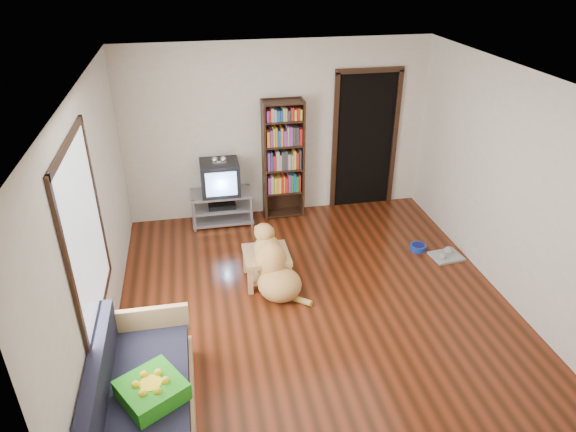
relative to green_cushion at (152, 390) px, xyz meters
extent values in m
plane|color=#5F2310|center=(1.75, 1.44, -0.50)|extent=(5.00, 5.00, 0.00)
plane|color=white|center=(1.75, 1.44, 2.10)|extent=(5.00, 5.00, 0.00)
plane|color=beige|center=(1.75, 3.94, 0.80)|extent=(4.50, 0.00, 4.50)
plane|color=beige|center=(1.75, -1.06, 0.80)|extent=(4.50, 0.00, 4.50)
plane|color=beige|center=(-0.50, 1.44, 0.80)|extent=(0.00, 5.00, 5.00)
plane|color=beige|center=(4.00, 1.44, 0.80)|extent=(0.00, 5.00, 5.00)
cube|color=#219C1C|center=(0.00, 0.00, 0.00)|extent=(0.65, 0.65, 0.16)
imported|color=silver|center=(1.27, 2.03, -0.09)|extent=(0.30, 0.19, 0.02)
cylinder|color=navy|center=(3.42, 2.38, -0.46)|extent=(0.22, 0.22, 0.08)
cube|color=#A0A0A0|center=(3.72, 2.13, -0.48)|extent=(0.43, 0.36, 0.03)
cube|color=white|center=(-0.48, 0.94, 1.00)|extent=(0.02, 1.30, 1.60)
cube|color=black|center=(-0.48, 0.94, 1.82)|extent=(0.03, 1.42, 0.06)
cube|color=black|center=(-0.48, 0.94, 0.18)|extent=(0.03, 1.42, 0.06)
cube|color=black|center=(-0.48, 0.24, 1.00)|extent=(0.03, 0.06, 1.70)
cube|color=black|center=(-0.48, 1.64, 1.00)|extent=(0.03, 0.06, 1.70)
cube|color=black|center=(3.10, 3.93, 0.55)|extent=(0.90, 0.02, 2.10)
cube|color=black|center=(2.62, 3.91, 0.55)|extent=(0.07, 0.05, 2.14)
cube|color=black|center=(3.58, 3.91, 0.55)|extent=(0.07, 0.05, 2.14)
cube|color=black|center=(3.10, 3.91, 1.63)|extent=(1.03, 0.05, 0.07)
cube|color=#99999E|center=(0.85, 3.69, -0.02)|extent=(0.90, 0.45, 0.04)
cube|color=#99999E|center=(0.85, 3.69, -0.25)|extent=(0.86, 0.42, 0.03)
cube|color=#99999E|center=(0.85, 3.69, -0.44)|extent=(0.90, 0.45, 0.04)
cylinder|color=#99999E|center=(0.43, 3.49, -0.25)|extent=(0.04, 0.04, 0.50)
cylinder|color=#99999E|center=(1.27, 3.49, -0.25)|extent=(0.04, 0.04, 0.50)
cylinder|color=#99999E|center=(0.43, 3.89, -0.25)|extent=(0.04, 0.04, 0.50)
cylinder|color=#99999E|center=(1.27, 3.89, -0.25)|extent=(0.04, 0.04, 0.50)
cube|color=black|center=(0.85, 3.69, -0.20)|extent=(0.40, 0.30, 0.07)
cube|color=black|center=(0.85, 3.69, 0.24)|extent=(0.55, 0.48, 0.48)
cube|color=black|center=(0.85, 3.89, 0.24)|extent=(0.40, 0.14, 0.36)
cube|color=#8CBFF2|center=(0.85, 3.45, 0.24)|extent=(0.44, 0.02, 0.36)
cube|color=silver|center=(0.85, 3.64, 0.49)|extent=(0.20, 0.07, 0.02)
sphere|color=silver|center=(0.79, 3.64, 0.54)|extent=(0.09, 0.09, 0.09)
sphere|color=silver|center=(0.91, 3.64, 0.54)|extent=(0.09, 0.09, 0.09)
cube|color=black|center=(1.52, 3.78, 0.40)|extent=(0.03, 0.30, 1.80)
cube|color=black|center=(2.08, 3.78, 0.40)|extent=(0.03, 0.30, 1.80)
cube|color=black|center=(1.80, 3.92, 0.40)|extent=(0.60, 0.02, 1.80)
cube|color=black|center=(1.80, 3.78, -0.47)|extent=(0.56, 0.28, 0.02)
cube|color=black|center=(1.80, 3.78, -0.10)|extent=(0.56, 0.28, 0.03)
cube|color=black|center=(1.80, 3.78, 0.27)|extent=(0.56, 0.28, 0.02)
cube|color=black|center=(1.80, 3.78, 0.64)|extent=(0.56, 0.28, 0.02)
cube|color=black|center=(1.80, 3.78, 1.01)|extent=(0.56, 0.28, 0.02)
cube|color=black|center=(1.80, 3.78, 1.27)|extent=(0.56, 0.28, 0.02)
cube|color=tan|center=(-0.08, 0.04, -0.39)|extent=(0.80, 1.80, 0.22)
cube|color=#1E1E2D|center=(-0.08, 0.04, -0.17)|extent=(0.74, 1.74, 0.18)
cube|color=#1E1E2D|center=(-0.42, 0.04, 0.10)|extent=(0.12, 1.74, 0.40)
cube|color=tan|center=(-0.08, 0.90, 0.00)|extent=(0.80, 0.06, 0.30)
cube|color=tan|center=(1.27, 2.06, -0.13)|extent=(0.55, 0.55, 0.06)
cube|color=tan|center=(1.27, 2.06, -0.40)|extent=(0.45, 0.45, 0.03)
cube|color=tan|center=(1.04, 1.83, -0.33)|extent=(0.06, 0.06, 0.34)
cube|color=tan|center=(1.51, 1.83, -0.33)|extent=(0.06, 0.06, 0.34)
cube|color=tan|center=(1.04, 2.30, -0.33)|extent=(0.06, 0.06, 0.34)
cube|color=tan|center=(1.51, 2.30, -0.33)|extent=(0.06, 0.06, 0.34)
ellipsoid|color=tan|center=(1.37, 1.73, -0.34)|extent=(0.67, 0.70, 0.38)
ellipsoid|color=tan|center=(1.30, 1.92, -0.13)|extent=(0.48, 0.51, 0.50)
ellipsoid|color=tan|center=(1.27, 2.02, -0.01)|extent=(0.40, 0.38, 0.36)
ellipsoid|color=tan|center=(1.25, 2.08, 0.18)|extent=(0.31, 0.32, 0.22)
ellipsoid|color=gold|center=(1.21, 2.19, 0.16)|extent=(0.16, 0.22, 0.09)
sphere|color=black|center=(1.18, 2.28, 0.16)|extent=(0.04, 0.04, 0.04)
ellipsoid|color=tan|center=(1.18, 2.01, 0.17)|extent=(0.08, 0.09, 0.15)
ellipsoid|color=tan|center=(1.35, 2.07, 0.17)|extent=(0.08, 0.09, 0.15)
cylinder|color=#BE7949|center=(1.16, 2.09, -0.29)|extent=(0.12, 0.14, 0.41)
cylinder|color=#D6A552|center=(1.31, 2.14, -0.29)|extent=(0.12, 0.14, 0.41)
sphere|color=tan|center=(1.15, 2.14, -0.48)|extent=(0.11, 0.11, 0.11)
sphere|color=tan|center=(1.30, 2.19, -0.48)|extent=(0.11, 0.11, 0.11)
cylinder|color=#B49745|center=(1.56, 1.56, -0.47)|extent=(0.32, 0.29, 0.08)
camera|label=1|loc=(0.52, -3.20, 3.24)|focal=32.00mm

